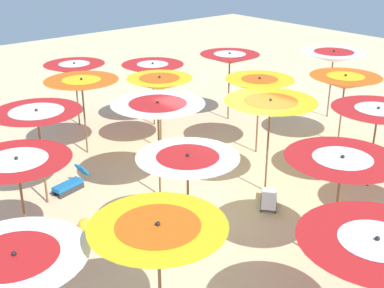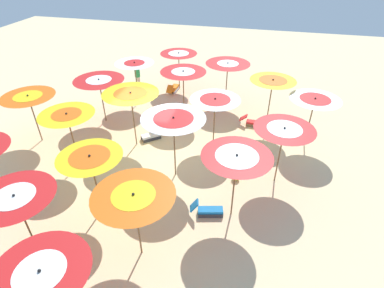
{
  "view_description": "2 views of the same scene",
  "coord_description": "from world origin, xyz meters",
  "px_view_note": "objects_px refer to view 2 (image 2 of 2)",
  "views": [
    {
      "loc": [
        -8.21,
        8.08,
        6.13
      ],
      "look_at": [
        1.16,
        0.12,
        0.99
      ],
      "focal_mm": 47.83,
      "sensor_mm": 36.0,
      "label": 1
    },
    {
      "loc": [
        9.46,
        4.09,
        7.5
      ],
      "look_at": [
        0.85,
        1.98,
        1.42
      ],
      "focal_mm": 28.7,
      "sensor_mm": 36.0,
      "label": 2
    }
  ],
  "objects_px": {
    "beach_umbrella_7": "(174,123)",
    "beach_umbrella_17": "(99,84)",
    "lounger_1": "(254,122)",
    "beach_ball": "(236,176)",
    "beachgoer_0": "(137,75)",
    "beach_umbrella_3": "(284,134)",
    "beach_umbrella_11": "(68,119)",
    "beach_umbrella_14": "(228,67)",
    "beach_umbrella_1": "(134,199)",
    "beach_umbrella_19": "(179,56)",
    "beach_umbrella_6": "(91,161)",
    "beach_umbrella_4": "(314,103)",
    "beach_umbrella_9": "(272,84)",
    "lounger_3": "(208,210)",
    "beach_umbrella_18": "(135,66)",
    "beach_umbrella_12": "(131,97)",
    "beach_umbrella_2": "(236,161)",
    "beach_umbrella_8": "(215,103)",
    "beach_umbrella_13": "(183,75)",
    "beach_umbrella_16": "(29,100)",
    "lounger_0": "(153,135)",
    "lounger_2": "(173,88)",
    "beach_umbrella_0": "(42,277)"
  },
  "relations": [
    {
      "from": "beach_umbrella_6",
      "to": "beach_umbrella_9",
      "type": "xyz_separation_m",
      "value": [
        -6.58,
        4.98,
        0.17
      ]
    },
    {
      "from": "beachgoer_0",
      "to": "beach_umbrella_17",
      "type": "bearing_deg",
      "value": 134.95
    },
    {
      "from": "beach_umbrella_7",
      "to": "beach_umbrella_19",
      "type": "xyz_separation_m",
      "value": [
        -7.6,
        -1.98,
        -0.33
      ]
    },
    {
      "from": "lounger_1",
      "to": "lounger_2",
      "type": "height_order",
      "value": "lounger_2"
    },
    {
      "from": "beachgoer_0",
      "to": "beach_umbrella_3",
      "type": "bearing_deg",
      "value": -171.94
    },
    {
      "from": "beach_umbrella_6",
      "to": "beach_umbrella_17",
      "type": "relative_size",
      "value": 1.0
    },
    {
      "from": "beach_umbrella_11",
      "to": "lounger_2",
      "type": "relative_size",
      "value": 1.71
    },
    {
      "from": "beach_umbrella_2",
      "to": "beach_umbrella_11",
      "type": "xyz_separation_m",
      "value": [
        -1.17,
        -6.16,
        -0.12
      ]
    },
    {
      "from": "beach_umbrella_4",
      "to": "beach_umbrella_14",
      "type": "relative_size",
      "value": 0.97
    },
    {
      "from": "beach_umbrella_9",
      "to": "lounger_3",
      "type": "relative_size",
      "value": 2.21
    },
    {
      "from": "beach_umbrella_1",
      "to": "lounger_1",
      "type": "bearing_deg",
      "value": 161.85
    },
    {
      "from": "beach_umbrella_7",
      "to": "lounger_0",
      "type": "height_order",
      "value": "beach_umbrella_7"
    },
    {
      "from": "beach_umbrella_17",
      "to": "beach_umbrella_18",
      "type": "height_order",
      "value": "beach_umbrella_18"
    },
    {
      "from": "beach_umbrella_0",
      "to": "beach_umbrella_16",
      "type": "bearing_deg",
      "value": -140.96
    },
    {
      "from": "beach_umbrella_7",
      "to": "beach_umbrella_13",
      "type": "distance_m",
      "value": 4.53
    },
    {
      "from": "beach_umbrella_1",
      "to": "beach_umbrella_11",
      "type": "bearing_deg",
      "value": -129.66
    },
    {
      "from": "beach_umbrella_12",
      "to": "beach_umbrella_19",
      "type": "bearing_deg",
      "value": 177.97
    },
    {
      "from": "beach_umbrella_19",
      "to": "lounger_3",
      "type": "distance_m",
      "value": 10.11
    },
    {
      "from": "beach_umbrella_6",
      "to": "beach_umbrella_11",
      "type": "height_order",
      "value": "beach_umbrella_11"
    },
    {
      "from": "beach_umbrella_9",
      "to": "beach_umbrella_11",
      "type": "relative_size",
      "value": 1.05
    },
    {
      "from": "lounger_1",
      "to": "beachgoer_0",
      "type": "height_order",
      "value": "beachgoer_0"
    },
    {
      "from": "beach_umbrella_1",
      "to": "beach_umbrella_12",
      "type": "xyz_separation_m",
      "value": [
        -5.08,
        -2.23,
        0.17
      ]
    },
    {
      "from": "beach_umbrella_4",
      "to": "beach_umbrella_7",
      "type": "distance_m",
      "value": 5.85
    },
    {
      "from": "beach_umbrella_1",
      "to": "beach_umbrella_8",
      "type": "distance_m",
      "value": 5.94
    },
    {
      "from": "beach_umbrella_1",
      "to": "beach_umbrella_18",
      "type": "distance_m",
      "value": 9.5
    },
    {
      "from": "beach_ball",
      "to": "beach_umbrella_18",
      "type": "bearing_deg",
      "value": -130.5
    },
    {
      "from": "beach_umbrella_0",
      "to": "lounger_3",
      "type": "distance_m",
      "value": 5.17
    },
    {
      "from": "beach_umbrella_4",
      "to": "beach_ball",
      "type": "xyz_separation_m",
      "value": [
        3.04,
        -2.59,
        -1.83
      ]
    },
    {
      "from": "lounger_1",
      "to": "beach_ball",
      "type": "bearing_deg",
      "value": -93.1
    },
    {
      "from": "beach_umbrella_4",
      "to": "beachgoer_0",
      "type": "distance_m",
      "value": 9.9
    },
    {
      "from": "lounger_3",
      "to": "beach_umbrella_6",
      "type": "bearing_deg",
      "value": 176.81
    },
    {
      "from": "beach_umbrella_19",
      "to": "beach_umbrella_2",
      "type": "bearing_deg",
      "value": 25.26
    },
    {
      "from": "beach_umbrella_7",
      "to": "beach_umbrella_17",
      "type": "xyz_separation_m",
      "value": [
        -3.07,
        -4.42,
        -0.34
      ]
    },
    {
      "from": "beach_umbrella_18",
      "to": "lounger_2",
      "type": "xyz_separation_m",
      "value": [
        -1.82,
        1.4,
        -1.83
      ]
    },
    {
      "from": "beach_umbrella_8",
      "to": "lounger_2",
      "type": "bearing_deg",
      "value": -145.91
    },
    {
      "from": "beach_umbrella_12",
      "to": "lounger_1",
      "type": "relative_size",
      "value": 1.99
    },
    {
      "from": "beach_umbrella_18",
      "to": "lounger_1",
      "type": "bearing_deg",
      "value": 81.33
    },
    {
      "from": "beach_umbrella_4",
      "to": "beach_umbrella_2",
      "type": "bearing_deg",
      "value": -27.92
    },
    {
      "from": "beach_umbrella_8",
      "to": "beach_umbrella_9",
      "type": "relative_size",
      "value": 0.91
    },
    {
      "from": "beach_umbrella_4",
      "to": "lounger_0",
      "type": "height_order",
      "value": "beach_umbrella_4"
    },
    {
      "from": "beach_umbrella_3",
      "to": "beach_umbrella_17",
      "type": "relative_size",
      "value": 1.01
    },
    {
      "from": "beach_umbrella_6",
      "to": "beach_umbrella_7",
      "type": "xyz_separation_m",
      "value": [
        -2.36,
        1.82,
        0.21
      ]
    },
    {
      "from": "lounger_1",
      "to": "beach_umbrella_1",
      "type": "bearing_deg",
      "value": -106.26
    },
    {
      "from": "beach_umbrella_11",
      "to": "beach_umbrella_14",
      "type": "relative_size",
      "value": 1.02
    },
    {
      "from": "lounger_1",
      "to": "lounger_3",
      "type": "xyz_separation_m",
      "value": [
        5.98,
        -1.02,
        0.01
      ]
    },
    {
      "from": "beach_umbrella_12",
      "to": "beach_umbrella_1",
      "type": "bearing_deg",
      "value": 23.74
    },
    {
      "from": "beach_umbrella_8",
      "to": "beach_umbrella_16",
      "type": "height_order",
      "value": "beach_umbrella_8"
    },
    {
      "from": "beach_umbrella_8",
      "to": "beach_umbrella_13",
      "type": "xyz_separation_m",
      "value": [
        -2.15,
        -1.88,
        0.16
      ]
    },
    {
      "from": "beach_umbrella_1",
      "to": "beach_umbrella_8",
      "type": "height_order",
      "value": "beach_umbrella_1"
    },
    {
      "from": "beach_umbrella_2",
      "to": "beach_umbrella_3",
      "type": "height_order",
      "value": "beach_umbrella_2"
    }
  ]
}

